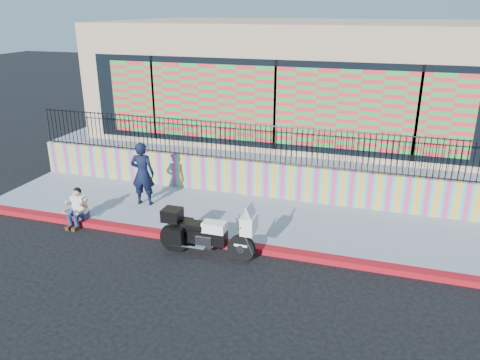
% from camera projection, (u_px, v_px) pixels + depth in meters
% --- Properties ---
extents(ground, '(90.00, 90.00, 0.00)m').
position_uv_depth(ground, '(234.00, 248.00, 11.87)').
color(ground, black).
rests_on(ground, ground).
extents(red_curb, '(16.00, 0.30, 0.15)m').
position_uv_depth(red_curb, '(234.00, 245.00, 11.84)').
color(red_curb, maroon).
rests_on(red_curb, ground).
extents(sidewalk, '(16.00, 3.00, 0.15)m').
position_uv_depth(sidewalk, '(252.00, 219.00, 13.32)').
color(sidewalk, gray).
rests_on(sidewalk, ground).
extents(mural_wall, '(16.00, 0.20, 1.10)m').
position_uv_depth(mural_wall, '(267.00, 180.00, 14.53)').
color(mural_wall, '#DB3971').
rests_on(mural_wall, sidewalk).
extents(metal_fence, '(15.80, 0.04, 1.20)m').
position_uv_depth(metal_fence, '(267.00, 144.00, 14.13)').
color(metal_fence, black).
rests_on(metal_fence, mural_wall).
extents(elevated_platform, '(16.00, 10.00, 1.25)m').
position_uv_depth(elevated_platform, '(298.00, 140.00, 19.12)').
color(elevated_platform, gray).
rests_on(elevated_platform, ground).
extents(storefront_building, '(14.00, 8.06, 4.00)m').
position_uv_depth(storefront_building, '(300.00, 76.00, 18.01)').
color(storefront_building, tan).
rests_on(storefront_building, elevated_platform).
extents(police_motorcycle, '(2.40, 0.79, 1.49)m').
position_uv_depth(police_motorcycle, '(206.00, 232.00, 11.32)').
color(police_motorcycle, black).
rests_on(police_motorcycle, ground).
extents(police_officer, '(0.77, 0.56, 1.93)m').
position_uv_depth(police_officer, '(143.00, 174.00, 13.82)').
color(police_officer, black).
rests_on(police_officer, sidewalk).
extents(seated_man, '(0.54, 0.71, 1.06)m').
position_uv_depth(seated_man, '(77.00, 211.00, 12.92)').
color(seated_man, navy).
rests_on(seated_man, ground).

